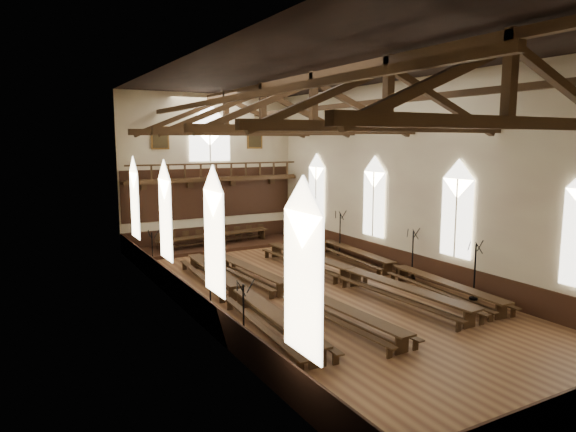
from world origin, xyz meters
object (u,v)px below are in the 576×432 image
candelabrum_left_mid (211,304)px  refectory_row_b (290,289)px  candelabrum_left_near (244,329)px  candelabrum_right_far (340,242)px  refectory_row_a (240,292)px  refectory_row_d (396,268)px  candelabrum_right_near (474,282)px  candelabrum_left_far (153,260)px  high_table (217,236)px  dais (217,246)px  candelabrum_right_mid (412,264)px  refectory_row_c (350,273)px

candelabrum_left_mid → refectory_row_b: bearing=12.1°
candelabrum_left_near → candelabrum_right_far: bearing=43.0°
refectory_row_a → candelabrum_right_far: size_ratio=5.29×
refectory_row_d → refectory_row_b: bearing=-174.1°
candelabrum_left_near → candelabrum_left_mid: 3.07m
refectory_row_b → candelabrum_left_near: candelabrum_left_near is taller
refectory_row_d → candelabrum_left_near: 11.50m
candelabrum_left_mid → candelabrum_right_near: bearing=-14.8°
refectory_row_b → candelabrum_right_far: size_ratio=5.16×
candelabrum_left_near → candelabrum_left_far: candelabrum_left_near is taller
refectory_row_d → candelabrum_left_mid: candelabrum_left_mid is taller
refectory_row_a → high_table: (3.43, 11.48, 0.26)m
dais → candelabrum_left_near: 16.89m
candelabrum_left_mid → candelabrum_right_mid: bearing=4.9°
refectory_row_a → high_table: size_ratio=1.90×
dais → refectory_row_d: bearing=-65.4°
dais → candelabrum_right_mid: size_ratio=4.41×
candelabrum_left_mid → refectory_row_d: bearing=8.3°
refectory_row_a → candelabrum_right_far: bearing=32.2°
candelabrum_left_mid → candelabrum_left_far: (-0.00, 8.51, -0.03)m
dais → candelabrum_left_far: 6.95m
candelabrum_left_far → candelabrum_right_far: size_ratio=0.84×
refectory_row_d → candelabrum_right_mid: bearing=-45.9°
refectory_row_b → candelabrum_left_near: bearing=-135.5°
candelabrum_right_near → dais: bearing=110.0°
refectory_row_a → refectory_row_d: refectory_row_a is taller
candelabrum_left_near → dais: bearing=71.7°
refectory_row_c → candelabrum_right_far: size_ratio=5.41×
refectory_row_d → candelabrum_left_near: candelabrum_left_near is taller
refectory_row_c → candelabrum_left_mid: (-7.83, -1.73, 0.16)m
refectory_row_b → candelabrum_left_far: (-4.00, 7.65, 0.18)m
candelabrum_left_far → candelabrum_right_far: bearing=-6.3°
refectory_row_c → refectory_row_d: refectory_row_c is taller
dais → candelabrum_right_mid: (5.79, -12.00, 0.68)m
refectory_row_d → dais: size_ratio=1.25×
candelabrum_left_near → refectory_row_d: bearing=23.6°
refectory_row_d → candelabrum_left_far: 12.64m
refectory_row_d → candelabrum_left_far: size_ratio=6.18×
candelabrum_left_far → candelabrum_right_mid: candelabrum_right_mid is taller
refectory_row_d → candelabrum_right_near: 4.51m
candelabrum_right_far → refectory_row_c: bearing=-120.5°
dais → candelabrum_left_near: bearing=-108.3°
candelabrum_left_far → refectory_row_a: bearing=-75.1°
refectory_row_a → dais: size_ratio=1.27×
dais → candelabrum_left_near: (-5.31, -16.02, 0.63)m
refectory_row_c → candelabrum_right_far: candelabrum_right_far is taller
dais → high_table: 0.70m
refectory_row_b → high_table: size_ratio=1.85×
refectory_row_b → refectory_row_d: size_ratio=0.99×
high_table → candelabrum_right_mid: size_ratio=2.95×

